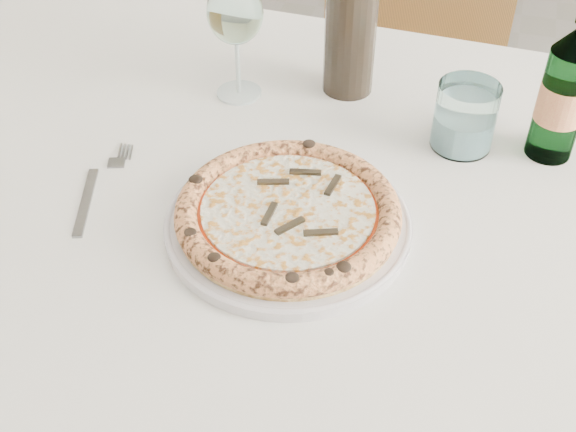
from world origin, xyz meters
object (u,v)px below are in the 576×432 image
at_px(chair_far, 407,53).
at_px(pizza, 288,212).
at_px(tumbler, 464,120).
at_px(wine_bottle, 352,8).
at_px(dining_table, 308,225).
at_px(beer_bottle, 564,92).
at_px(wine_glass, 235,15).
at_px(plate, 288,223).

distance_m(chair_far, pizza, 0.92).
distance_m(tumbler, wine_bottle, 0.23).
height_order(dining_table, chair_far, chair_far).
bearing_deg(dining_table, pizza, -90.00).
distance_m(tumbler, beer_bottle, 0.13).
height_order(pizza, wine_glass, wine_glass).
relative_size(beer_bottle, wine_bottle, 0.77).
relative_size(tumbler, beer_bottle, 0.39).
distance_m(plate, beer_bottle, 0.40).
relative_size(chair_far, plate, 3.11).
height_order(plate, tumbler, tumbler).
distance_m(dining_table, plate, 0.14).
bearing_deg(wine_bottle, chair_far, 87.21).
xyz_separation_m(chair_far, wine_bottle, (-0.03, -0.55, 0.36)).
xyz_separation_m(chair_far, pizza, (-0.02, -0.88, 0.25)).
height_order(plate, beer_bottle, beer_bottle).
bearing_deg(plate, chair_far, 88.54).
bearing_deg(dining_table, wine_bottle, 91.03).
relative_size(dining_table, wine_bottle, 5.03).
relative_size(plate, wine_glass, 1.66).
xyz_separation_m(dining_table, tumbler, (0.18, 0.13, 0.12)).
bearing_deg(chair_far, wine_bottle, -92.79).
height_order(chair_far, wine_bottle, wine_bottle).
xyz_separation_m(beer_bottle, wine_bottle, (-0.30, 0.08, 0.04)).
bearing_deg(pizza, beer_bottle, 40.06).
bearing_deg(chair_far, beer_bottle, -66.47).
distance_m(plate, wine_glass, 0.34).
height_order(wine_glass, wine_bottle, wine_bottle).
distance_m(chair_far, plate, 0.91).
xyz_separation_m(chair_far, plate, (-0.02, -0.88, 0.23)).
distance_m(plate, wine_bottle, 0.36).
bearing_deg(dining_table, wine_glass, 132.76).
relative_size(plate, tumbler, 3.17).
xyz_separation_m(wine_glass, wine_bottle, (0.16, 0.06, 0.00)).
bearing_deg(wine_glass, wine_bottle, 22.02).
height_order(plate, pizza, pizza).
bearing_deg(wine_bottle, dining_table, -88.97).
bearing_deg(pizza, chair_far, 88.54).
xyz_separation_m(pizza, tumbler, (0.18, 0.23, 0.01)).
xyz_separation_m(chair_far, beer_bottle, (0.28, -0.63, 0.32)).
xyz_separation_m(dining_table, pizza, (-0.00, -0.10, 0.11)).
bearing_deg(pizza, wine_glass, 120.36).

